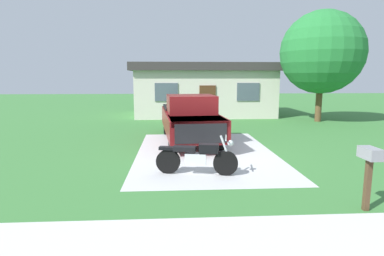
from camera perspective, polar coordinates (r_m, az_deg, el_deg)
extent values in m
plane|color=#3A7738|center=(10.98, 2.46, -4.49)|extent=(80.00, 80.00, 0.00)
cube|color=beige|center=(10.97, 2.46, -4.48)|extent=(4.69, 7.28, 0.01)
cube|color=silver|center=(5.40, 9.42, -19.58)|extent=(36.00, 1.80, 0.01)
cylinder|color=black|center=(8.47, 6.09, -6.36)|extent=(0.67, 0.23, 0.66)
cylinder|color=black|center=(8.62, -4.33, -6.06)|extent=(0.67, 0.23, 0.66)
cube|color=silver|center=(8.49, 0.66, -5.64)|extent=(0.60, 0.35, 0.32)
cube|color=black|center=(8.39, 3.05, -3.72)|extent=(0.56, 0.35, 0.24)
cube|color=black|center=(8.46, -1.36, -3.74)|extent=(0.64, 0.38, 0.12)
cube|color=black|center=(8.53, -4.36, -3.66)|extent=(0.51, 0.28, 0.08)
cylinder|color=silver|center=(8.38, 6.13, -3.92)|extent=(0.34, 0.12, 0.77)
cylinder|color=silver|center=(8.31, 6.17, -1.77)|extent=(0.16, 0.70, 0.04)
sphere|color=silver|center=(8.34, 6.98, -2.73)|extent=(0.16, 0.16, 0.16)
cylinder|color=black|center=(11.32, 4.87, -1.92)|extent=(0.36, 0.86, 0.84)
cylinder|color=black|center=(11.08, -3.44, -2.14)|extent=(0.36, 0.86, 0.84)
cylinder|color=black|center=(14.71, 1.88, 0.67)|extent=(0.36, 0.86, 0.84)
cylinder|color=black|center=(14.52, -4.51, 0.54)|extent=(0.36, 0.86, 0.84)
cube|color=maroon|center=(12.87, -0.44, 1.17)|extent=(2.42, 5.74, 0.80)
cube|color=maroon|center=(11.01, 0.81, 1.39)|extent=(2.04, 2.04, 0.20)
cube|color=maroon|center=(12.39, -0.20, 4.35)|extent=(1.94, 2.03, 0.70)
cube|color=#3F4C56|center=(11.61, 0.33, 3.53)|extent=(1.71, 0.29, 0.60)
cube|color=black|center=(14.36, -1.24, 3.00)|extent=(2.08, 2.54, 0.50)
cube|color=black|center=(10.15, 1.59, -0.99)|extent=(1.70, 0.23, 0.64)
cube|color=#4C3823|center=(7.09, 29.17, -8.74)|extent=(0.10, 0.10, 1.10)
cube|color=gray|center=(6.94, 29.55, -4.01)|extent=(0.26, 0.48, 0.22)
cylinder|color=brown|center=(20.07, 21.95, 4.45)|extent=(0.36, 0.36, 2.35)
sphere|color=#267836|center=(20.08, 22.44, 12.52)|extent=(4.73, 4.73, 4.73)
cube|color=beige|center=(21.95, 2.11, 6.30)|extent=(9.00, 5.00, 3.00)
cube|color=#383333|center=(21.94, 2.13, 10.87)|extent=(9.60, 5.60, 0.50)
cube|color=#4C2D19|center=(19.47, 2.82, 4.61)|extent=(1.00, 0.08, 2.10)
cube|color=#4C5966|center=(19.32, -4.66, 6.49)|extent=(1.40, 0.06, 1.10)
cube|color=#4C5966|center=(19.87, 10.12, 6.45)|extent=(1.40, 0.06, 1.10)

